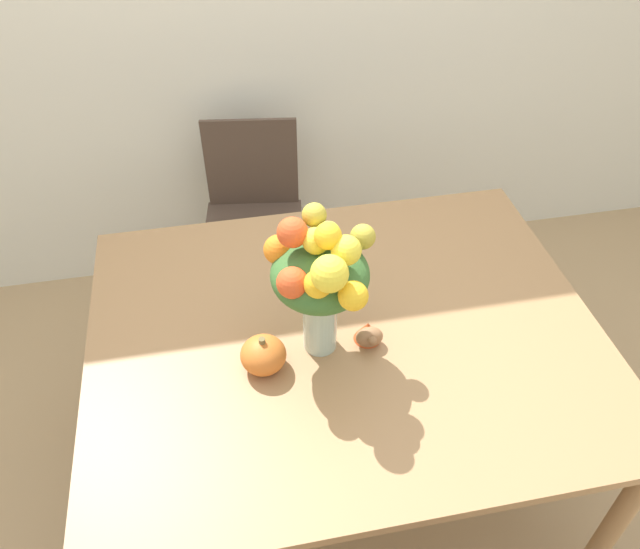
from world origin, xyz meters
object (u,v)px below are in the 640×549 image
object	(u,v)px
flower_vase	(320,277)
turkey_figurine	(368,334)
pumpkin	(263,355)
dining_chair_near_window	(254,220)

from	to	relation	value
flower_vase	turkey_figurine	xyz separation A→B (m)	(0.14, -0.00, -0.24)
turkey_figurine	flower_vase	bearing A→B (deg)	178.14
pumpkin	dining_chair_near_window	distance (m)	1.14
turkey_figurine	dining_chair_near_window	xyz separation A→B (m)	(-0.23, 1.04, -0.34)
pumpkin	dining_chair_near_window	bearing A→B (deg)	86.15
dining_chair_near_window	pumpkin	bearing A→B (deg)	-85.74
flower_vase	turkey_figurine	size ratio (longest dim) A/B	4.30
pumpkin	dining_chair_near_window	size ratio (longest dim) A/B	0.14
turkey_figurine	pumpkin	bearing A→B (deg)	-173.02
pumpkin	turkey_figurine	size ratio (longest dim) A/B	1.20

